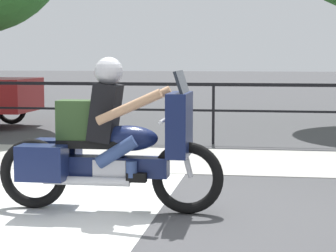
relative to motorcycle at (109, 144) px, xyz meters
name	(u,v)px	position (x,y,z in m)	size (l,w,h in m)	color
ground_plane	(169,214)	(0.63, -0.03, -0.69)	(120.00, 120.00, 0.00)	#424244
sidewalk_band	(203,160)	(0.63, 3.37, -0.69)	(44.00, 2.40, 0.01)	#A8A59E
fence_railing	(213,96)	(0.63, 5.26, 0.18)	(36.00, 0.05, 1.10)	black
motorcycle	(109,144)	(0.00, 0.00, 0.00)	(2.35, 0.76, 1.58)	black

